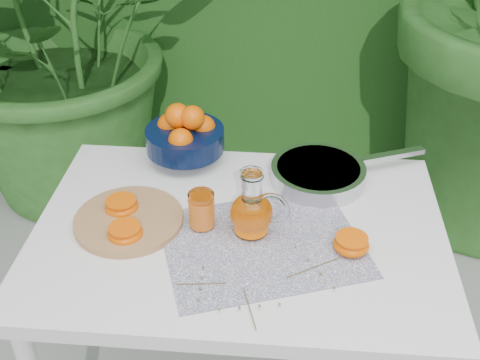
# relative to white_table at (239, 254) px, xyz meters

# --- Properties ---
(potted_plant_left) EXTENTS (2.04, 2.04, 1.57)m
(potted_plant_left) POSITION_rel_white_table_xyz_m (-0.84, 1.22, 0.11)
(potted_plant_left) COLOR #2B571D
(potted_plant_left) RESTS_ON ground
(white_table) EXTENTS (1.00, 0.70, 0.75)m
(white_table) POSITION_rel_white_table_xyz_m (0.00, 0.00, 0.00)
(white_table) COLOR white
(white_table) RESTS_ON ground
(placemat) EXTENTS (0.54, 0.48, 0.00)m
(placemat) POSITION_rel_white_table_xyz_m (0.06, -0.05, 0.08)
(placemat) COLOR #0B1042
(placemat) RESTS_ON white_table
(cutting_board) EXTENTS (0.32, 0.32, 0.02)m
(cutting_board) POSITION_rel_white_table_xyz_m (-0.27, -0.00, 0.09)
(cutting_board) COLOR #AB814D
(cutting_board) RESTS_ON white_table
(fruit_bowl) EXTENTS (0.23, 0.23, 0.17)m
(fruit_bowl) POSITION_rel_white_table_xyz_m (-0.18, 0.30, 0.16)
(fruit_bowl) COLOR black
(fruit_bowl) RESTS_ON white_table
(juice_pitcher) EXTENTS (0.16, 0.13, 0.17)m
(juice_pitcher) POSITION_rel_white_table_xyz_m (0.03, -0.01, 0.14)
(juice_pitcher) COLOR white
(juice_pitcher) RESTS_ON white_table
(juice_tumbler) EXTENTS (0.07, 0.07, 0.09)m
(juice_tumbler) POSITION_rel_white_table_xyz_m (-0.09, 0.00, 0.13)
(juice_tumbler) COLOR white
(juice_tumbler) RESTS_ON white_table
(saute_pan) EXTENTS (0.46, 0.33, 0.05)m
(saute_pan) POSITION_rel_white_table_xyz_m (0.20, 0.22, 0.11)
(saute_pan) COLOR #B7B7BC
(saute_pan) RESTS_ON white_table
(orange_halves) EXTENTS (0.66, 0.20, 0.04)m
(orange_halves) POSITION_rel_white_table_xyz_m (-0.10, -0.03, 0.10)
(orange_halves) COLOR #E85D02
(orange_halves) RESTS_ON white_table
(thyme_sprigs) EXTENTS (0.36, 0.26, 0.01)m
(thyme_sprigs) POSITION_rel_white_table_xyz_m (0.06, -0.19, 0.09)
(thyme_sprigs) COLOR brown
(thyme_sprigs) RESTS_ON white_table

